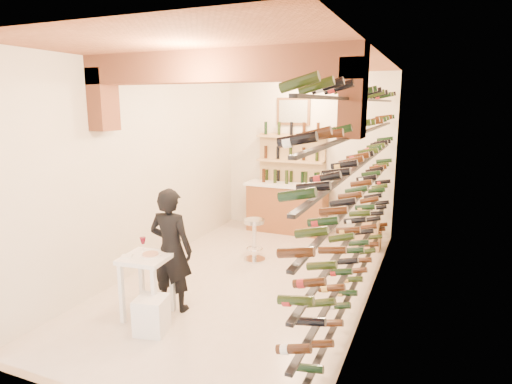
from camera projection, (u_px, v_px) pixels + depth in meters
ground at (248, 280)px, 6.46m from camera, size 6.00×6.00×0.00m
room_shell at (240, 130)px, 5.77m from camera, size 3.52×6.02×3.21m
wine_rack at (356, 187)px, 5.56m from camera, size 0.32×5.70×2.56m
back_counter at (287, 206)px, 8.86m from camera, size 1.70×0.62×1.29m
back_shelving at (291, 174)px, 8.94m from camera, size 1.40×0.31×2.73m
tasting_table at (147, 267)px, 5.24m from camera, size 0.60×0.60×0.96m
white_stool at (152, 315)px, 4.96m from camera, size 0.40×0.40×0.42m
person at (171, 250)px, 5.43m from camera, size 0.59×0.40×1.59m
chrome_barstool at (254, 237)px, 7.22m from camera, size 0.37×0.37×0.72m
crate_lower at (367, 240)px, 7.88m from camera, size 0.49×0.35×0.29m
crate_upper at (367, 226)px, 7.83m from camera, size 0.42×0.29×0.24m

